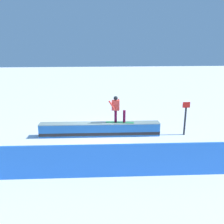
{
  "coord_description": "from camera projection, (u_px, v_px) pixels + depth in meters",
  "views": [
    {
      "loc": [
        0.65,
        11.43,
        4.34
      ],
      "look_at": [
        -0.53,
        1.03,
        1.57
      ],
      "focal_mm": 36.29,
      "sensor_mm": 36.0,
      "label": 1
    }
  ],
  "objects": [
    {
      "name": "snowboarder",
      "position": [
        117.0,
        108.0,
        11.84
      ],
      "size": [
        1.5,
        0.56,
        1.43
      ],
      "color": "#2B8C4F",
      "rests_on": "grind_box"
    },
    {
      "name": "trail_marker",
      "position": [
        185.0,
        117.0,
        12.07
      ],
      "size": [
        0.4,
        0.1,
        1.81
      ],
      "color": "#262628",
      "rests_on": "ground_plane"
    },
    {
      "name": "safety_fence",
      "position": [
        107.0,
        161.0,
        7.99
      ],
      "size": [
        9.02,
        0.65,
        1.26
      ],
      "primitive_type": "cube",
      "rotation": [
        0.0,
        0.0,
        -0.07
      ],
      "color": "#317DED",
      "rests_on": "ground_plane"
    },
    {
      "name": "ground_plane",
      "position": [
        100.0,
        136.0,
        12.16
      ],
      "size": [
        120.0,
        120.0,
        0.0
      ],
      "primitive_type": "plane",
      "color": "white"
    },
    {
      "name": "grind_box",
      "position": [
        100.0,
        130.0,
        12.08
      ],
      "size": [
        6.39,
        1.0,
        0.73
      ],
      "color": "#2B6FB9",
      "rests_on": "ground_plane"
    }
  ]
}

